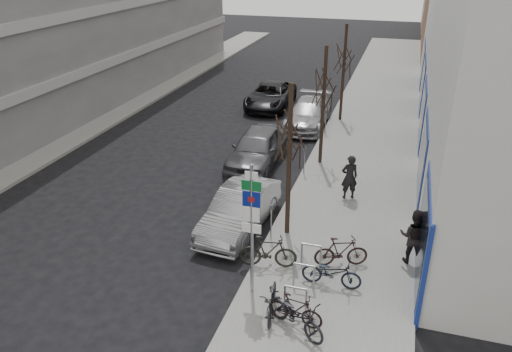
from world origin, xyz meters
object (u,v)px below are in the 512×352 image
Objects in this scene: bike_near_right at (295,309)px; tree_far at (345,50)px; tree_near at (290,126)px; parked_car_front at (240,210)px; meter_back at (326,119)px; pedestrian_near at (349,177)px; bike_mid_curb at (332,270)px; bike_far_curb at (296,312)px; lane_car at (271,95)px; bike_near_left at (272,298)px; pedestrian_far at (414,236)px; bike_rack at (304,273)px; meter_front at (271,218)px; bike_mid_inner at (268,251)px; tree_mid at (325,78)px; highway_sign_pole at (252,223)px; meter_mid at (304,158)px; bike_far_inner at (341,251)px; parked_car_mid at (257,148)px; parked_car_back at (308,114)px.

tree_far is at bearing 12.09° from bike_near_right.
parked_car_front is at bearing -179.74° from tree_near.
pedestrian_near is at bearing -73.38° from meter_back.
bike_mid_curb is 2.23m from bike_far_curb.
tree_near reaches higher than bike_far_curb.
meter_back is at bearing -45.87° from lane_car.
pedestrian_far reaches higher than bike_near_left.
tree_far is 5.95m from lane_car.
tree_near reaches higher than parked_car_front.
meter_front is at bearing 124.51° from bike_rack.
bike_far_curb reaches higher than bike_near_right.
bike_near_left is (0.61, -17.24, -3.44)m from tree_far.
meter_front is at bearing 7.32° from pedestrian_far.
bike_mid_inner is 17.42m from lane_car.
bike_near_right is 2.69m from bike_mid_inner.
bike_mid_inner is at bearing -92.46° from tree_near.
tree_near is at bearing -90.00° from tree_far.
parked_car_front is (-1.75, -0.01, -3.35)m from tree_near.
tree_mid is 1.00× the size of tree_far.
parked_car_front is at bearing 159.31° from meter_front.
tree_near is 5.82m from bike_near_right.
highway_sign_pole is 8.65m from meter_mid.
tree_mid is at bearing 88.86° from highway_sign_pole.
tree_far is at bearing -104.51° from pedestrian_near.
bike_far_inner is (0.71, 3.25, -0.06)m from bike_far_curb.
parked_car_front is at bearing -105.07° from tree_mid.
highway_sign_pole is at bearing -156.41° from bike_rack.
highway_sign_pole is at bearing 49.76° from pedestrian_near.
pedestrian_near is at bearing -28.04° from parked_car_mid.
bike_mid_curb is (1.96, -15.56, -3.41)m from tree_far.
parked_car_mid reaches higher than lane_car.
meter_back is (-0.25, 14.01, -1.54)m from highway_sign_pole.
bike_far_curb is (-0.59, -2.15, 0.04)m from bike_mid_curb.
parked_car_back is 9.06m from pedestrian_near.
meter_back is at bearing 90.00° from meter_front.
bike_near_right is at bearing 62.47° from pedestrian_near.
bike_far_curb is 20.27m from lane_car.
tree_near is at bearing -83.37° from parked_car_back.
tree_near reaches higher than parked_car_mid.
tree_near is at bearing -87.55° from meter_back.
pedestrian_far is (7.00, -6.21, 0.24)m from parked_car_mid.
bike_near_left is at bearing -75.57° from lane_car.
lane_car reaches higher than meter_back.
bike_near_right is 0.81× the size of bike_far_curb.
tree_near is 1.07× the size of parked_car_back.
parked_car_mid reaches higher than parked_car_front.
bike_mid_curb is 0.39× the size of parked_car_front.
bike_mid_inner is at bearing 79.86° from bike_mid_curb.
tree_mid is at bearing 73.30° from meter_mid.
pedestrian_far is (2.90, 3.89, 0.47)m from bike_near_right.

